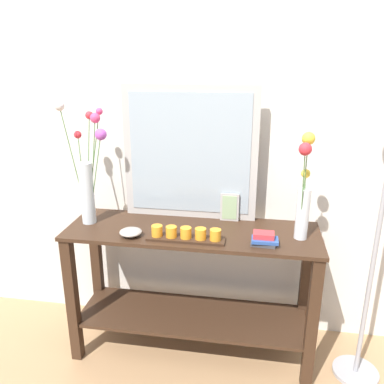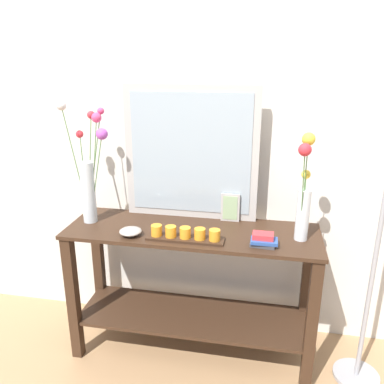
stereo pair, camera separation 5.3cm
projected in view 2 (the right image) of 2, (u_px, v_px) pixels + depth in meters
name	position (u px, v px, depth m)	size (l,w,h in m)	color
ground_plane	(192.00, 349.00, 2.37)	(7.00, 6.00, 0.02)	#A87F56
wall_back	(203.00, 110.00, 2.24)	(6.40, 0.08, 2.70)	silver
console_table	(192.00, 277.00, 2.21)	(1.34, 0.43, 0.76)	#382316
mirror_leaning	(191.00, 154.00, 2.18)	(0.74, 0.03, 0.74)	#B7B2AD
tall_vase_left	(89.00, 174.00, 2.15)	(0.26, 0.17, 0.66)	silver
vase_right	(304.00, 195.00, 1.92)	(0.09, 0.15, 0.54)	silver
candle_tray	(185.00, 235.00, 1.99)	(0.39, 0.09, 0.07)	#382316
picture_frame_small	(230.00, 208.00, 2.21)	(0.10, 0.01, 0.16)	#B7B2AD
decorative_bowl	(131.00, 231.00, 2.04)	(0.12, 0.12, 0.04)	#9E9389
book_stack	(263.00, 240.00, 1.93)	(0.13, 0.09, 0.06)	#424247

